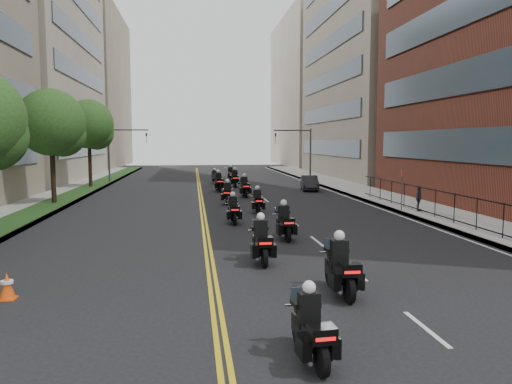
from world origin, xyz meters
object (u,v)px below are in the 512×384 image
Objects in this scene: motorcycle_2 at (261,243)px; motorcycle_4 at (233,211)px; motorcycle_7 at (244,188)px; parked_sedan at (309,183)px; motorcycle_8 at (218,183)px; pedestrian_c at (419,198)px; motorcycle_1 at (340,270)px; motorcycle_9 at (235,179)px; motorcycle_3 at (284,224)px; motorcycle_6 at (227,194)px; motorcycle_0 at (311,330)px; traffic_cone at (7,286)px; motorcycle_10 at (215,178)px; motorcycle_11 at (231,174)px; motorcycle_5 at (257,202)px.

motorcycle_4 is (-0.30, 8.57, -0.05)m from motorcycle_2.
motorcycle_7 reaches higher than parked_sedan.
motorcycle_8 is 18.10m from pedestrian_c.
motorcycle_1 is 29.05m from motorcycle_8.
motorcycle_1 is 32.89m from motorcycle_9.
motorcycle_7 is 4.76m from motorcycle_8.
motorcycle_2 is at bearing -112.91° from motorcycle_3.
motorcycle_6 is 1.53× the size of pedestrian_c.
motorcycle_0 reaches higher than traffic_cone.
traffic_cone is at bearing -157.16° from motorcycle_2.
motorcycle_10 is at bearing 85.83° from motorcycle_0.
motorcycle_3 is 1.02× the size of motorcycle_6.
motorcycle_9 reaches higher than motorcycle_6.
motorcycle_7 is 1.08× the size of motorcycle_11.
motorcycle_8 is (-1.75, 4.42, 0.02)m from motorcycle_7.
motorcycle_2 reaches higher than motorcycle_3.
motorcycle_5 is (-0.23, 16.07, -0.06)m from motorcycle_1.
motorcycle_7 reaches higher than motorcycle_5.
traffic_cone is at bearing -112.72° from motorcycle_7.
traffic_cone is at bearing -109.47° from motorcycle_8.
motorcycle_1 is 1.02× the size of motorcycle_2.
traffic_cone is (-8.78, -15.34, -0.28)m from motorcycle_5.
motorcycle_1 is 0.98× the size of motorcycle_7.
motorcycle_9 is (1.80, 20.38, 0.09)m from motorcycle_4.
motorcycle_6 is at bearing -99.43° from motorcycle_11.
motorcycle_10 is at bearing 143.43° from parked_sedan.
motorcycle_9 is at bearing 88.48° from motorcycle_3.
motorcycle_2 is at bearing -98.75° from parked_sedan.
parked_sedan is 32.05m from traffic_cone.
motorcycle_2 is 28.99m from motorcycle_9.
motorcycle_2 is 1.58× the size of pedestrian_c.
motorcycle_3 is 11.48m from traffic_cone.
motorcycle_11 reaches higher than motorcycle_4.
motorcycle_11 is (0.16, 33.16, -0.02)m from motorcycle_3.
motorcycle_8 is at bearing -171.39° from parked_sedan.
motorcycle_1 is at bearing -93.43° from parked_sedan.
motorcycle_6 reaches higher than motorcycle_4.
motorcycle_1 reaches higher than motorcycle_11.
pedestrian_c is (9.37, -18.21, 0.17)m from motorcycle_9.
motorcycle_6 is (-1.48, 4.49, 0.03)m from motorcycle_5.
motorcycle_8 reaches higher than motorcycle_6.
motorcycle_0 is 0.90× the size of motorcycle_3.
motorcycle_0 is 4.39m from motorcycle_1.
motorcycle_11 is 3.10× the size of traffic_cone.
motorcycle_8 is at bearing 93.18° from motorcycle_3.
motorcycle_0 is at bearing -95.03° from parked_sedan.
motorcycle_7 is at bearing -89.42° from motorcycle_10.
motorcycle_1 is 9.05m from traffic_cone.
motorcycle_10 is 11.07m from parked_sedan.
motorcycle_8 is 7.86m from motorcycle_10.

